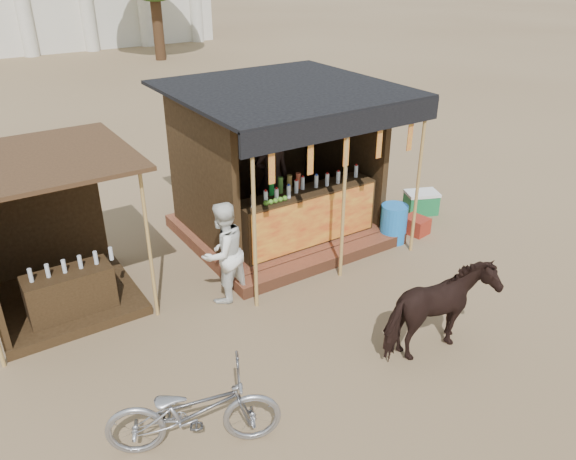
{
  "coord_description": "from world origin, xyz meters",
  "views": [
    {
      "loc": [
        -4.07,
        -4.65,
        4.88
      ],
      "look_at": [
        0.0,
        1.6,
        1.1
      ],
      "focal_mm": 35.0,
      "sensor_mm": 36.0,
      "label": 1
    }
  ],
  "objects": [
    {
      "name": "red_crate",
      "position": [
        3.16,
        2.0,
        0.16
      ],
      "size": [
        0.43,
        0.5,
        0.31
      ],
      "primitive_type": "cube",
      "rotation": [
        0.0,
        0.0,
        0.16
      ],
      "color": "maroon",
      "rests_on": "ground"
    },
    {
      "name": "bystander",
      "position": [
        -0.89,
        2.0,
        0.8
      ],
      "size": [
        0.92,
        0.8,
        1.6
      ],
      "primitive_type": "imported",
      "rotation": [
        0.0,
        0.0,
        3.44
      ],
      "color": "white",
      "rests_on": "ground"
    },
    {
      "name": "ground",
      "position": [
        0.0,
        0.0,
        0.0
      ],
      "size": [
        120.0,
        120.0,
        0.0
      ],
      "primitive_type": "plane",
      "color": "#846B4C",
      "rests_on": "ground"
    },
    {
      "name": "cooler",
      "position": [
        3.89,
        2.6,
        0.23
      ],
      "size": [
        0.76,
        0.65,
        0.46
      ],
      "color": "#1A763D",
      "rests_on": "ground"
    },
    {
      "name": "main_stall",
      "position": [
        1.0,
        3.36,
        1.03
      ],
      "size": [
        3.6,
        3.61,
        2.78
      ],
      "color": "brown",
      "rests_on": "ground"
    },
    {
      "name": "cow",
      "position": [
        0.85,
        -0.69,
        0.64
      ],
      "size": [
        1.55,
        0.76,
        1.29
      ],
      "primitive_type": "imported",
      "rotation": [
        0.0,
        0.0,
        1.52
      ],
      "color": "black",
      "rests_on": "ground"
    },
    {
      "name": "secondary_stall",
      "position": [
        -3.17,
        3.24,
        0.85
      ],
      "size": [
        2.4,
        2.4,
        2.38
      ],
      "color": "#392614",
      "rests_on": "ground"
    },
    {
      "name": "blue_barrel",
      "position": [
        2.56,
        2.0,
        0.36
      ],
      "size": [
        0.58,
        0.58,
        0.71
      ],
      "primitive_type": "cylinder",
      "rotation": [
        0.0,
        0.0,
        0.23
      ],
      "color": "blue",
      "rests_on": "ground"
    },
    {
      "name": "motorbike",
      "position": [
        -2.49,
        -0.39,
        0.49
      ],
      "size": [
        1.97,
        1.36,
        0.98
      ],
      "primitive_type": "imported",
      "rotation": [
        0.0,
        0.0,
        1.15
      ],
      "color": "gray",
      "rests_on": "ground"
    }
  ]
}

